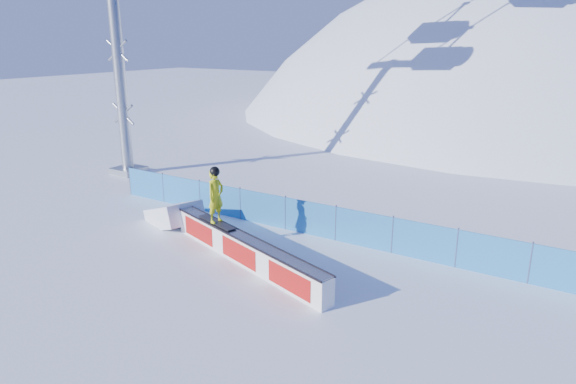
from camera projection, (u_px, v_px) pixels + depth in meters
The scene contains 6 objects.
ground at pixel (290, 304), 13.20m from camera, with size 160.00×160.00×0.00m, color white.
snow_hill at pixel (506, 288), 52.45m from camera, with size 64.00×64.00×64.00m.
safety_fence at pixel (363, 229), 16.68m from camera, with size 22.05×0.05×1.30m.
rail_box at pixel (245, 250), 15.46m from camera, with size 7.06×2.78×0.87m.
snow_ramp at pixel (175, 223), 18.94m from camera, with size 2.11×1.41×0.79m, color white, non-canonical shape.
snowboarder at pixel (216, 196), 16.22m from camera, with size 1.79×0.87×1.86m.
Camera 1 is at (6.23, -10.03, 6.57)m, focal length 32.00 mm.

